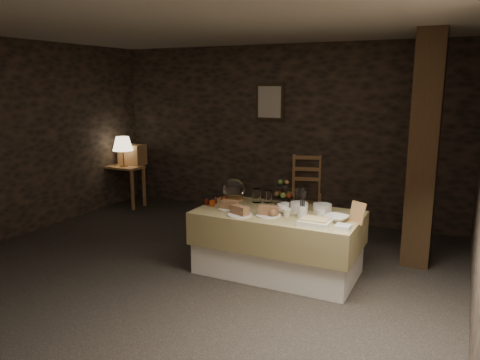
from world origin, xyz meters
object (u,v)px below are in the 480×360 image
at_px(table_lamp, 123,144).
at_px(timber_column, 424,151).
at_px(buffet_table, 278,238).
at_px(wine_rack, 132,155).
at_px(console_table, 124,174).
at_px(chair, 308,192).
at_px(fruit_stand, 283,194).

height_order(table_lamp, timber_column, timber_column).
relative_size(buffet_table, wine_rack, 4.13).
height_order(buffet_table, wine_rack, wine_rack).
distance_m(buffet_table, console_table, 3.68).
xyz_separation_m(table_lamp, chair, (2.97, 0.57, -0.62)).
bearing_deg(fruit_stand, chair, 98.78).
xyz_separation_m(chair, fruit_stand, (0.27, -1.73, 0.38)).
height_order(console_table, wine_rack, wine_rack).
bearing_deg(fruit_stand, console_table, 159.83).
bearing_deg(buffet_table, chair, 99.11).
height_order(chair, timber_column, timber_column).
xyz_separation_m(console_table, fruit_stand, (3.29, -1.21, 0.26)).
relative_size(table_lamp, chair, 0.65).
distance_m(buffet_table, timber_column, 1.86).
distance_m(buffet_table, fruit_stand, 0.52).
bearing_deg(fruit_stand, table_lamp, 160.32).
distance_m(buffet_table, table_lamp, 3.67).
height_order(buffet_table, console_table, buffet_table).
bearing_deg(wine_rack, timber_column, -9.36).
relative_size(console_table, wine_rack, 1.63).
xyz_separation_m(buffet_table, timber_column, (1.33, 0.93, 0.91)).
bearing_deg(fruit_stand, timber_column, 24.32).
bearing_deg(timber_column, chair, 146.37).
xyz_separation_m(buffet_table, wine_rack, (-3.30, 1.70, 0.46)).
distance_m(wine_rack, chair, 3.02).
height_order(wine_rack, timber_column, timber_column).
relative_size(table_lamp, wine_rack, 1.18).
height_order(timber_column, fruit_stand, timber_column).
relative_size(wine_rack, fruit_stand, 1.32).
bearing_deg(table_lamp, console_table, 135.00).
height_order(console_table, fruit_stand, fruit_stand).
xyz_separation_m(buffet_table, fruit_stand, (-0.06, 0.31, 0.42)).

